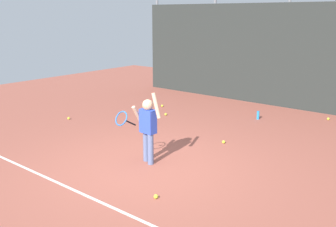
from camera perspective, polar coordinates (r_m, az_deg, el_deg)
The scene contains 14 objects.
ground_plane at distance 7.00m, azimuth -3.24°, elevation -7.94°, with size 20.00×20.00×0.00m, color #9E5142.
court_line_baseline at distance 6.12m, azimuth -12.47°, elevation -11.76°, with size 9.00×0.05×0.00m, color white.
back_fence_windscreen at distance 11.64m, azimuth 17.04°, elevation 8.21°, with size 10.12×0.08×3.00m, color #282D2B.
fence_post_0 at distance 14.27m, azimuth -1.61°, elevation 10.24°, with size 0.09×0.09×3.15m, color slate.
fence_post_1 at distance 12.81m, azimuth 6.86°, elevation 9.62°, with size 0.09×0.09×3.15m, color slate.
fence_post_2 at distance 11.69m, azimuth 17.18°, elevation 8.60°, with size 0.09×0.09×3.15m, color slate.
tennis_player at distance 6.95m, azimuth -3.18°, elevation -1.75°, with size 0.74×0.57×1.35m.
water_bottle at distance 10.27m, azimuth 13.32°, elevation -0.25°, with size 0.07×0.07×0.22m, color #268CD8.
tennis_ball_0 at distance 10.79m, azimuth 22.86°, elevation -0.74°, with size 0.07×0.07×0.07m, color #CCE033.
tennis_ball_1 at distance 5.86m, azimuth -1.83°, elevation -12.31°, with size 0.07×0.07×0.07m, color #CCE033.
tennis_ball_2 at distance 10.33m, azimuth -14.64°, elevation -0.69°, with size 0.07×0.07×0.07m, color #CCE033.
tennis_ball_3 at distance 8.26m, azimuth 8.32°, elevation -4.23°, with size 0.07×0.07×0.07m, color #CCE033.
tennis_ball_4 at distance 10.39m, azimuth -0.34°, elevation -0.11°, with size 0.07×0.07×0.07m, color #CCE033.
tennis_ball_5 at distance 11.35m, azimuth -0.88°, elevation 1.17°, with size 0.07×0.07×0.07m, color #CCE033.
Camera 1 is at (4.37, -4.75, 2.70)m, focal length 40.72 mm.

